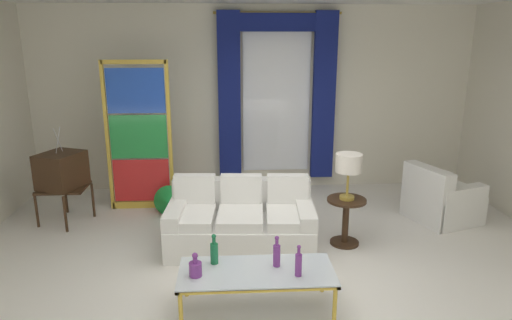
% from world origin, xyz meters
% --- Properties ---
extents(ground_plane, '(16.00, 16.00, 0.00)m').
position_xyz_m(ground_plane, '(0.00, 0.00, 0.00)').
color(ground_plane, white).
extents(wall_rear, '(8.00, 0.12, 3.00)m').
position_xyz_m(wall_rear, '(0.00, 3.06, 1.50)').
color(wall_rear, silver).
rests_on(wall_rear, ground).
extents(curtained_window, '(2.00, 0.17, 2.70)m').
position_xyz_m(curtained_window, '(0.37, 2.89, 1.74)').
color(curtained_window, white).
rests_on(curtained_window, ground).
extents(couch_white_long, '(1.81, 1.03, 0.86)m').
position_xyz_m(couch_white_long, '(-0.28, 0.73, 0.30)').
color(couch_white_long, white).
rests_on(couch_white_long, ground).
extents(coffee_table, '(1.45, 0.62, 0.41)m').
position_xyz_m(coffee_table, '(-0.18, -0.66, 0.38)').
color(coffee_table, silver).
rests_on(coffee_table, ground).
extents(bottle_blue_decanter, '(0.08, 0.08, 0.30)m').
position_xyz_m(bottle_blue_decanter, '(-0.57, -0.50, 0.53)').
color(bottle_blue_decanter, '#196B3D').
rests_on(bottle_blue_decanter, coffee_table).
extents(bottle_crystal_tall, '(0.12, 0.12, 0.23)m').
position_xyz_m(bottle_crystal_tall, '(-0.74, -0.73, 0.49)').
color(bottle_crystal_tall, '#753384').
rests_on(bottle_crystal_tall, coffee_table).
extents(bottle_amber_squat, '(0.06, 0.06, 0.30)m').
position_xyz_m(bottle_amber_squat, '(0.20, -0.78, 0.53)').
color(bottle_amber_squat, '#753384').
rests_on(bottle_amber_squat, coffee_table).
extents(bottle_ruby_flask, '(0.07, 0.07, 0.31)m').
position_xyz_m(bottle_ruby_flask, '(0.02, -0.58, 0.53)').
color(bottle_ruby_flask, '#753384').
rests_on(bottle_ruby_flask, coffee_table).
extents(vintage_tv, '(0.70, 0.74, 1.35)m').
position_xyz_m(vintage_tv, '(-2.70, 1.61, 0.73)').
color(vintage_tv, '#382314').
rests_on(vintage_tv, ground).
extents(armchair_white, '(1.03, 1.02, 0.80)m').
position_xyz_m(armchair_white, '(2.53, 1.36, 0.29)').
color(armchair_white, white).
rests_on(armchair_white, ground).
extents(stained_glass_divider, '(0.95, 0.05, 2.20)m').
position_xyz_m(stained_glass_divider, '(-1.72, 2.09, 1.06)').
color(stained_glass_divider, gold).
rests_on(stained_glass_divider, ground).
extents(peacock_figurine, '(0.44, 0.60, 0.50)m').
position_xyz_m(peacock_figurine, '(-1.30, 1.72, 0.22)').
color(peacock_figurine, beige).
rests_on(peacock_figurine, ground).
extents(round_side_table, '(0.48, 0.48, 0.59)m').
position_xyz_m(round_side_table, '(1.01, 0.69, 0.36)').
color(round_side_table, '#382314').
rests_on(round_side_table, ground).
extents(table_lamp_brass, '(0.32, 0.32, 0.57)m').
position_xyz_m(table_lamp_brass, '(1.01, 0.69, 1.03)').
color(table_lamp_brass, '#B29338').
rests_on(table_lamp_brass, round_side_table).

